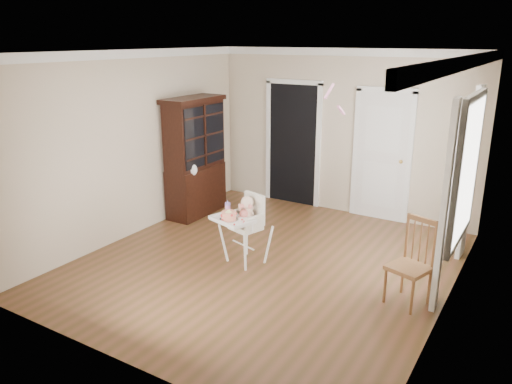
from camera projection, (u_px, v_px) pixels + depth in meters
The scene contains 16 objects.
floor at pixel (266, 263), 6.61m from camera, with size 5.00×5.00×0.00m, color #50381B.
ceiling at pixel (267, 52), 5.80m from camera, with size 5.00×5.00×0.00m, color white.
wall_back at pixel (342, 133), 8.25m from camera, with size 4.50×4.50×0.00m, color beige.
wall_left at pixel (134, 145), 7.32m from camera, with size 5.00×5.00×0.00m, color beige.
wall_right at pixel (457, 192), 5.09m from camera, with size 5.00×5.00×0.00m, color beige.
crown_molding at pixel (267, 57), 5.82m from camera, with size 4.50×5.00×0.12m, color white, non-canonical shape.
doorway at pixel (293, 142), 8.75m from camera, with size 1.06×0.05×2.22m.
closet_door at pixel (382, 157), 7.97m from camera, with size 0.96×0.09×2.13m.
window_right at pixel (463, 179), 5.80m from camera, with size 0.13×1.84×2.30m.
high_chair at pixel (245, 221), 6.47m from camera, with size 0.70×0.79×0.95m.
baby at pixel (247, 211), 6.44m from camera, with size 0.26×0.24×0.40m.
cake at pixel (229, 216), 6.28m from camera, with size 0.24×0.24×0.11m.
sippy_cup at pixel (228, 207), 6.52m from camera, with size 0.07×0.07×0.18m.
china_cabinet at pixel (195, 157), 8.19m from camera, with size 0.52×1.16×1.95m.
dining_chair at pixel (411, 265), 5.50m from camera, with size 0.50×0.50×0.98m.
streamer at pixel (329, 91), 6.24m from camera, with size 0.03×0.50×0.02m, color #FD92C3, non-canonical shape.
Camera 1 is at (3.02, -5.22, 2.86)m, focal length 35.00 mm.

